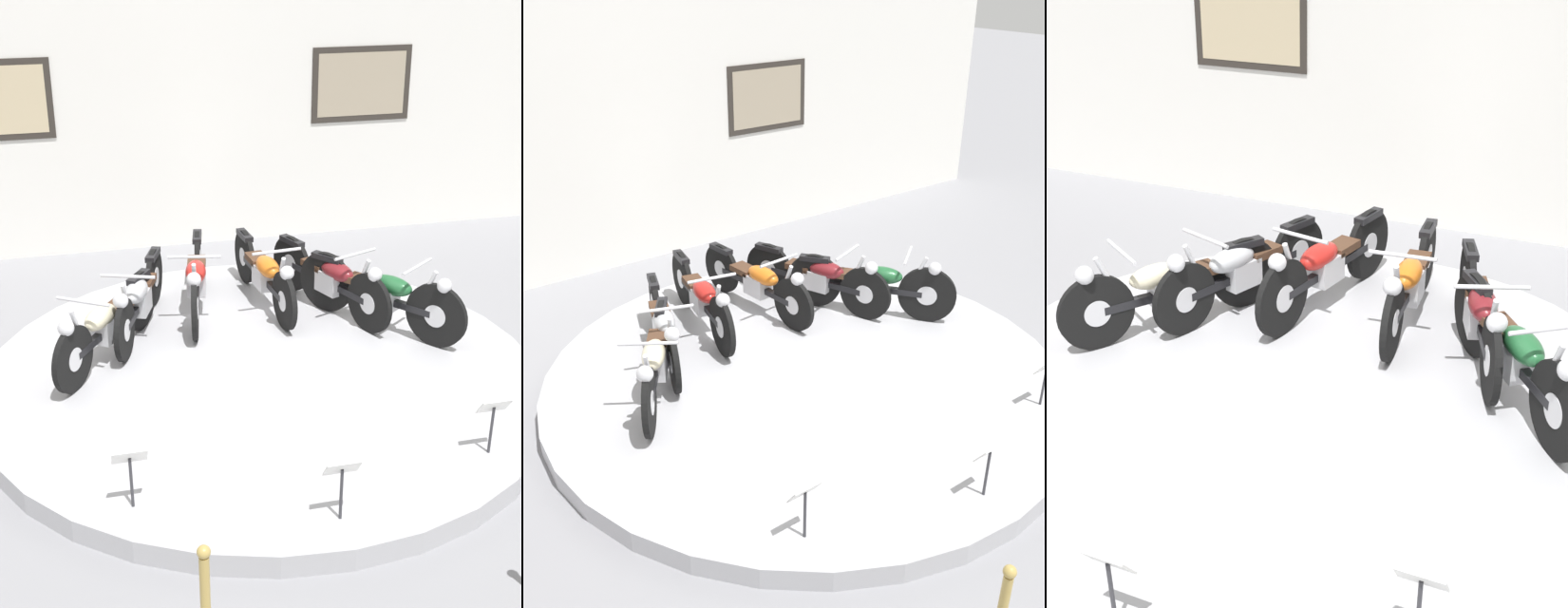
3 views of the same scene
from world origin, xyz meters
TOP-DOWN VIEW (x-y plane):
  - ground_plane at (0.00, 0.00)m, footprint 60.00×60.00m
  - display_platform at (0.00, 0.00)m, footprint 5.36×5.36m
  - back_wall at (0.00, 4.15)m, footprint 14.00×0.22m
  - motorcycle_cream at (-1.42, 0.53)m, footprint 1.13×1.69m
  - motorcycle_silver at (-1.04, 1.09)m, footprint 0.76×1.88m
  - motorcycle_red at (-0.39, 1.41)m, footprint 0.57×1.99m
  - motorcycle_orange at (0.38, 1.41)m, footprint 0.54×1.97m
  - motorcycle_maroon at (1.05, 1.09)m, footprint 0.79×1.88m
  - motorcycle_green at (1.42, 0.54)m, footprint 1.25×1.66m
  - info_placard_front_left at (-1.44, -1.83)m, footprint 0.26×0.11m
  - info_placard_front_centre at (0.00, -2.33)m, footprint 0.26×0.11m
  - info_placard_front_right at (1.44, -1.83)m, footprint 0.26×0.11m

SIDE VIEW (x-z plane):
  - ground_plane at x=0.00m, z-range 0.00..0.00m
  - display_platform at x=0.00m, z-range 0.00..0.19m
  - info_placard_front_left at x=-1.44m, z-range 0.30..0.82m
  - info_placard_front_centre at x=0.00m, z-range 0.30..0.82m
  - info_placard_front_right at x=1.44m, z-range 0.30..0.82m
  - motorcycle_silver at x=-1.04m, z-range 0.18..0.96m
  - motorcycle_orange at x=0.38m, z-range 0.18..0.97m
  - motorcycle_cream at x=-1.42m, z-range 0.18..0.97m
  - motorcycle_maroon at x=1.05m, z-range 0.18..0.98m
  - motorcycle_red at x=-0.39m, z-range 0.18..0.99m
  - motorcycle_green at x=1.42m, z-range 0.19..1.00m
  - back_wall at x=0.00m, z-range 0.00..3.81m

